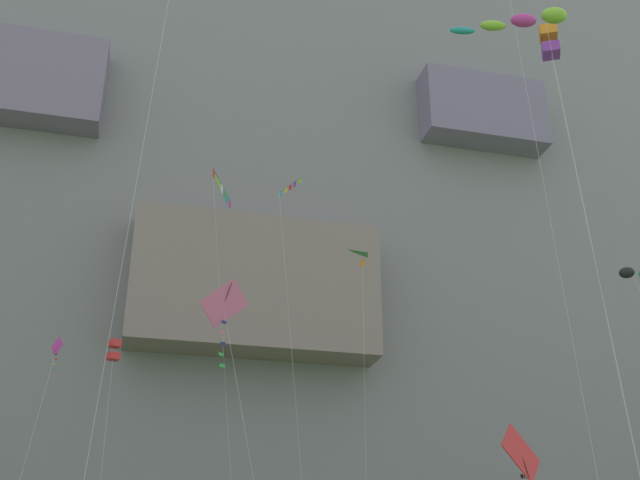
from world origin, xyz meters
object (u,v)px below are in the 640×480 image
at_px(kite_box_low_right, 114,351).
at_px(kite_delta_mid_center, 367,269).
at_px(kite_delta_upper_mid, 506,1).
at_px(kite_banner_low_center, 292,238).
at_px(kite_diamond_far_right, 521,456).
at_px(kite_windsock_front_field, 526,21).
at_px(kite_box_upper_right, 550,43).
at_px(kite_banner_near_cliff, 222,204).
at_px(kite_diamond_mid_right, 225,308).
at_px(kite_diamond_low_left, 53,363).

distance_m(kite_box_low_right, kite_delta_mid_center, 15.74).
bearing_deg(kite_delta_upper_mid, kite_banner_low_center, 112.02).
relative_size(kite_delta_upper_mid, kite_diamond_far_right, 3.73).
relative_size(kite_delta_upper_mid, kite_windsock_front_field, 1.14).
relative_size(kite_box_upper_right, kite_diamond_far_right, 3.35).
relative_size(kite_delta_upper_mid, kite_box_upper_right, 1.11).
bearing_deg(kite_box_upper_right, kite_banner_near_cliff, 127.23).
relative_size(kite_banner_near_cliff, kite_delta_upper_mid, 0.86).
xyz_separation_m(kite_delta_upper_mid, kite_box_upper_right, (2.14, -0.07, -2.33)).
xyz_separation_m(kite_box_low_right, kite_banner_near_cliff, (5.87, 1.07, 10.84)).
bearing_deg(kite_box_upper_right, kite_box_low_right, 138.85).
bearing_deg(kite_diamond_far_right, kite_delta_upper_mid, -62.87).
bearing_deg(kite_diamond_mid_right, kite_windsock_front_field, -37.41).
xyz_separation_m(kite_diamond_far_right, kite_delta_mid_center, (-2.40, 12.39, 13.06)).
bearing_deg(kite_delta_mid_center, kite_windsock_front_field, -79.11).
bearing_deg(kite_diamond_far_right, kite_box_upper_right, -30.77).
height_order(kite_diamond_low_left, kite_banner_near_cliff, kite_banner_near_cliff).
distance_m(kite_diamond_low_left, kite_banner_near_cliff, 14.78).
distance_m(kite_box_low_right, kite_windsock_front_field, 28.66).
relative_size(kite_banner_low_center, kite_delta_mid_center, 1.33).
relative_size(kite_box_low_right, kite_delta_upper_mid, 0.49).
distance_m(kite_diamond_low_left, kite_windsock_front_field, 31.53).
distance_m(kite_box_low_right, kite_delta_upper_mid, 28.92).
height_order(kite_windsock_front_field, kite_delta_mid_center, kite_windsock_front_field).
xyz_separation_m(kite_delta_upper_mid, kite_diamond_mid_right, (-12.65, 7.61, -15.16)).
bearing_deg(kite_windsock_front_field, kite_box_upper_right, 38.29).
height_order(kite_diamond_low_left, kite_box_upper_right, kite_box_upper_right).
bearing_deg(kite_box_low_right, kite_delta_upper_mid, -44.28).
bearing_deg(kite_delta_upper_mid, kite_windsock_front_field, -95.92).
relative_size(kite_box_low_right, kite_banner_low_center, 0.56).
relative_size(kite_box_upper_right, kite_delta_mid_center, 1.35).
xyz_separation_m(kite_diamond_low_left, kite_diamond_mid_right, (8.42, -10.40, 0.44)).
relative_size(kite_diamond_low_left, kite_box_upper_right, 0.56).
distance_m(kite_windsock_front_field, kite_diamond_far_right, 20.06).
bearing_deg(kite_box_low_right, kite_windsock_front_field, -47.61).
bearing_deg(kite_banner_near_cliff, kite_delta_mid_center, -26.36).
height_order(kite_delta_upper_mid, kite_banner_low_center, kite_delta_upper_mid).
distance_m(kite_delta_upper_mid, kite_banner_low_center, 20.29).
bearing_deg(kite_diamond_mid_right, kite_diamond_low_left, 129.01).
height_order(kite_delta_upper_mid, kite_windsock_front_field, kite_delta_upper_mid).
relative_size(kite_banner_low_center, kite_diamond_far_right, 3.29).
height_order(kite_banner_near_cliff, kite_delta_mid_center, kite_banner_near_cliff).
relative_size(kite_diamond_low_left, kite_windsock_front_field, 0.58).
xyz_separation_m(kite_diamond_low_left, kite_banner_low_center, (13.83, -0.10, 9.42)).
relative_size(kite_banner_low_center, kite_windsock_front_field, 1.01).
height_order(kite_box_low_right, kite_diamond_far_right, kite_box_low_right).
bearing_deg(kite_box_low_right, kite_banner_low_center, 3.26).
distance_m(kite_diamond_far_right, kite_delta_mid_center, 18.16).
relative_size(kite_diamond_far_right, kite_diamond_mid_right, 0.53).
bearing_deg(kite_diamond_far_right, kite_box_low_right, 137.27).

